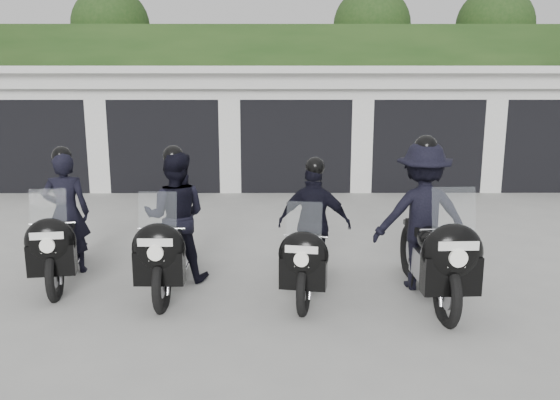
{
  "coord_description": "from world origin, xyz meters",
  "views": [
    {
      "loc": [
        -0.43,
        -8.39,
        2.93
      ],
      "look_at": [
        -0.4,
        -0.03,
        1.05
      ],
      "focal_mm": 38.0,
      "sensor_mm": 36.0,
      "label": 1
    }
  ],
  "objects_px": {
    "police_bike_a": "(63,227)",
    "police_bike_b": "(173,226)",
    "police_bike_d": "(426,226)",
    "police_bike_c": "(313,233)"
  },
  "relations": [
    {
      "from": "police_bike_a",
      "to": "police_bike_b",
      "type": "xyz_separation_m",
      "value": [
        1.57,
        -0.22,
        0.07
      ]
    },
    {
      "from": "police_bike_b",
      "to": "police_bike_d",
      "type": "bearing_deg",
      "value": -4.43
    },
    {
      "from": "police_bike_a",
      "to": "police_bike_c",
      "type": "height_order",
      "value": "police_bike_a"
    },
    {
      "from": "police_bike_c",
      "to": "police_bike_a",
      "type": "bearing_deg",
      "value": -175.85
    },
    {
      "from": "police_bike_b",
      "to": "police_bike_d",
      "type": "xyz_separation_m",
      "value": [
        3.35,
        -0.3,
        0.08
      ]
    },
    {
      "from": "police_bike_c",
      "to": "police_bike_d",
      "type": "xyz_separation_m",
      "value": [
        1.47,
        -0.14,
        0.14
      ]
    },
    {
      "from": "police_bike_a",
      "to": "police_bike_b",
      "type": "distance_m",
      "value": 1.59
    },
    {
      "from": "police_bike_a",
      "to": "police_bike_d",
      "type": "height_order",
      "value": "police_bike_d"
    },
    {
      "from": "police_bike_a",
      "to": "police_bike_c",
      "type": "distance_m",
      "value": 3.48
    },
    {
      "from": "police_bike_c",
      "to": "police_bike_b",
      "type": "bearing_deg",
      "value": -174.54
    }
  ]
}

